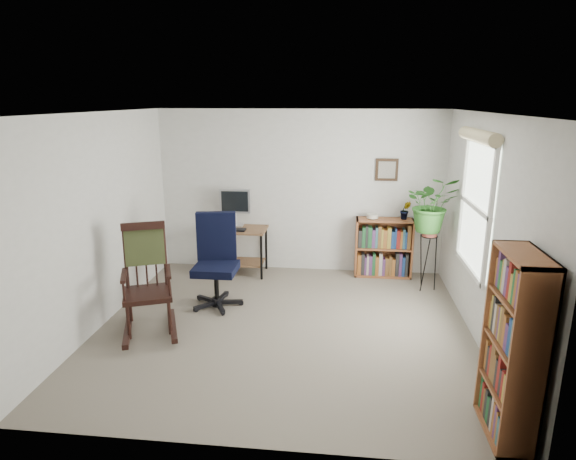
# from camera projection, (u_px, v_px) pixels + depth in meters

# --- Properties ---
(floor) EXTENTS (4.20, 4.00, 0.00)m
(floor) POSITION_uv_depth(u_px,v_px,m) (284.00, 327.00, 5.53)
(floor) COLOR gray
(floor) RESTS_ON ground
(ceiling) EXTENTS (4.20, 4.00, 0.00)m
(ceiling) POSITION_uv_depth(u_px,v_px,m) (284.00, 113.00, 4.89)
(ceiling) COLOR silver
(ceiling) RESTS_ON ground
(wall_back) EXTENTS (4.20, 0.00, 2.40)m
(wall_back) POSITION_uv_depth(u_px,v_px,m) (300.00, 192.00, 7.13)
(wall_back) COLOR silver
(wall_back) RESTS_ON ground
(wall_front) EXTENTS (4.20, 0.00, 2.40)m
(wall_front) POSITION_uv_depth(u_px,v_px,m) (249.00, 301.00, 3.29)
(wall_front) COLOR silver
(wall_front) RESTS_ON ground
(wall_left) EXTENTS (0.00, 4.00, 2.40)m
(wall_left) POSITION_uv_depth(u_px,v_px,m) (100.00, 221.00, 5.44)
(wall_left) COLOR silver
(wall_left) RESTS_ON ground
(wall_right) EXTENTS (0.00, 4.00, 2.40)m
(wall_right) POSITION_uv_depth(u_px,v_px,m) (485.00, 232.00, 4.99)
(wall_right) COLOR silver
(wall_right) RESTS_ON ground
(window) EXTENTS (0.12, 1.20, 1.50)m
(window) POSITION_uv_depth(u_px,v_px,m) (475.00, 207.00, 5.23)
(window) COLOR white
(window) RESTS_ON wall_right
(desk) EXTENTS (0.96, 0.53, 0.69)m
(desk) POSITION_uv_depth(u_px,v_px,m) (234.00, 251.00, 7.17)
(desk) COLOR brown
(desk) RESTS_ON floor
(monitor) EXTENTS (0.46, 0.16, 0.56)m
(monitor) POSITION_uv_depth(u_px,v_px,m) (235.00, 208.00, 7.14)
(monitor) COLOR silver
(monitor) RESTS_ON desk
(keyboard) EXTENTS (0.40, 0.15, 0.02)m
(keyboard) POSITION_uv_depth(u_px,v_px,m) (232.00, 230.00, 6.96)
(keyboard) COLOR black
(keyboard) RESTS_ON desk
(office_chair) EXTENTS (0.74, 0.74, 1.19)m
(office_chair) POSITION_uv_depth(u_px,v_px,m) (215.00, 261.00, 5.94)
(office_chair) COLOR black
(office_chair) RESTS_ON floor
(rocking_chair) EXTENTS (0.99, 1.23, 1.24)m
(rocking_chair) POSITION_uv_depth(u_px,v_px,m) (147.00, 280.00, 5.27)
(rocking_chair) COLOR black
(rocking_chair) RESTS_ON floor
(low_bookshelf) EXTENTS (0.82, 0.27, 0.87)m
(low_bookshelf) POSITION_uv_depth(u_px,v_px,m) (384.00, 248.00, 7.03)
(low_bookshelf) COLOR #985631
(low_bookshelf) RESTS_ON floor
(tall_bookshelf) EXTENTS (0.28, 0.65, 1.48)m
(tall_bookshelf) POSITION_uv_depth(u_px,v_px,m) (513.00, 347.00, 3.59)
(tall_bookshelf) COLOR #985631
(tall_bookshelf) RESTS_ON floor
(plant_stand) EXTENTS (0.32, 0.32, 0.89)m
(plant_stand) POSITION_uv_depth(u_px,v_px,m) (427.00, 258.00, 6.52)
(plant_stand) COLOR black
(plant_stand) RESTS_ON floor
(spider_plant) EXTENTS (1.69, 1.88, 1.46)m
(spider_plant) POSITION_uv_depth(u_px,v_px,m) (434.00, 177.00, 6.23)
(spider_plant) COLOR #2E6B25
(spider_plant) RESTS_ON plant_stand
(potted_plant_small) EXTENTS (0.13, 0.24, 0.11)m
(potted_plant_small) POSITION_uv_depth(u_px,v_px,m) (405.00, 216.00, 6.88)
(potted_plant_small) COLOR #2E6B25
(potted_plant_small) RESTS_ON low_bookshelf
(framed_picture) EXTENTS (0.32, 0.04, 0.32)m
(framed_picture) POSITION_uv_depth(u_px,v_px,m) (387.00, 170.00, 6.87)
(framed_picture) COLOR black
(framed_picture) RESTS_ON wall_back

